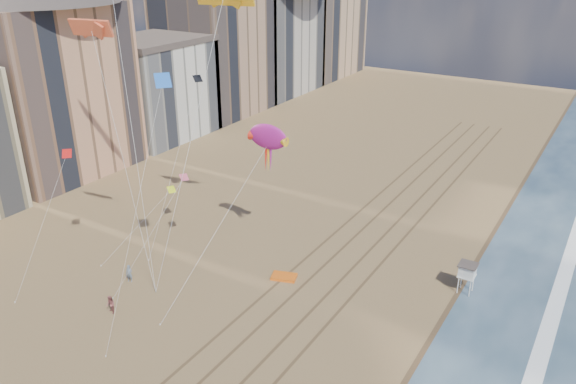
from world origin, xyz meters
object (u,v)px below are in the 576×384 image
(lifeguard_stand, at_px, (467,271))
(kite_flyer_a, at_px, (129,273))
(kite_flyer_b, at_px, (110,305))
(grounded_kite, at_px, (284,277))
(show_kite, at_px, (268,137))

(lifeguard_stand, distance_m, kite_flyer_a, 33.33)
(kite_flyer_a, bearing_deg, kite_flyer_b, -83.87)
(kite_flyer_b, bearing_deg, kite_flyer_a, 142.37)
(lifeguard_stand, relative_size, grounded_kite, 1.25)
(lifeguard_stand, xyz_separation_m, kite_flyer_b, (-26.81, -20.54, -1.50))
(lifeguard_stand, distance_m, kite_flyer_b, 33.80)
(show_kite, distance_m, kite_flyer_a, 19.58)
(kite_flyer_a, bearing_deg, grounded_kite, 12.13)
(lifeguard_stand, xyz_separation_m, grounded_kite, (-16.39, -7.14, -2.27))
(grounded_kite, relative_size, kite_flyer_a, 1.34)
(lifeguard_stand, bearing_deg, kite_flyer_b, -142.54)
(lifeguard_stand, distance_m, grounded_kite, 18.02)
(kite_flyer_a, xyz_separation_m, kite_flyer_b, (2.50, -4.72, -0.02))
(kite_flyer_b, bearing_deg, lifeguard_stand, 61.92)
(lifeguard_stand, height_order, kite_flyer_a, lifeguard_stand)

